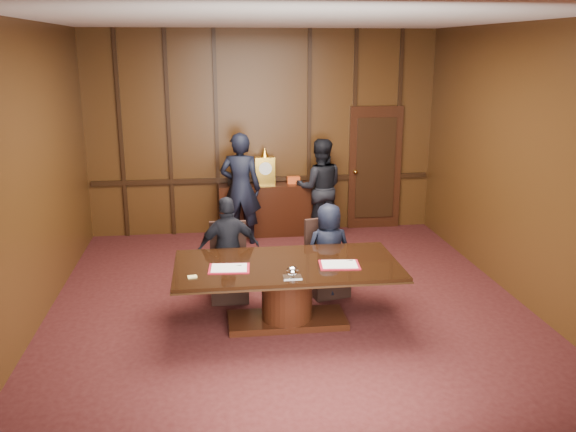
% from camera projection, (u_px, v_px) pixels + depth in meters
% --- Properties ---
extents(room, '(7.00, 7.04, 3.50)m').
position_uv_depth(room, '(294.00, 173.00, 7.33)').
color(room, black).
rests_on(room, ground).
extents(sideboard, '(1.60, 0.45, 1.54)m').
position_uv_depth(sideboard, '(265.00, 208.00, 10.64)').
color(sideboard, black).
rests_on(sideboard, ground).
extents(conference_table, '(2.62, 1.32, 0.76)m').
position_uv_depth(conference_table, '(287.00, 283.00, 7.15)').
color(conference_table, black).
rests_on(conference_table, ground).
extents(folder_left, '(0.48, 0.36, 0.02)m').
position_uv_depth(folder_left, '(229.00, 268.00, 6.90)').
color(folder_left, maroon).
rests_on(folder_left, conference_table).
extents(folder_right, '(0.49, 0.37, 0.02)m').
position_uv_depth(folder_right, '(339.00, 265.00, 7.02)').
color(folder_right, maroon).
rests_on(folder_right, conference_table).
extents(inkstand, '(0.20, 0.14, 0.12)m').
position_uv_depth(inkstand, '(292.00, 273.00, 6.64)').
color(inkstand, white).
rests_on(inkstand, conference_table).
extents(notepad, '(0.11, 0.09, 0.01)m').
position_uv_depth(notepad, '(192.00, 277.00, 6.65)').
color(notepad, '#E4CB6F').
rests_on(notepad, conference_table).
extents(chair_left, '(0.48, 0.48, 0.99)m').
position_uv_depth(chair_left, '(229.00, 277.00, 7.97)').
color(chair_left, black).
rests_on(chair_left, ground).
extents(chair_right, '(0.58, 0.58, 0.99)m').
position_uv_depth(chair_right, '(326.00, 272.00, 8.12)').
color(chair_right, black).
rests_on(chair_right, ground).
extents(signatory_left, '(0.85, 0.46, 1.38)m').
position_uv_depth(signatory_left, '(229.00, 250.00, 7.79)').
color(signatory_left, black).
rests_on(signatory_left, ground).
extents(signatory_right, '(0.65, 0.47, 1.25)m').
position_uv_depth(signatory_right, '(328.00, 250.00, 7.96)').
color(signatory_right, black).
rests_on(signatory_right, ground).
extents(witness_left, '(0.75, 0.57, 1.86)m').
position_uv_depth(witness_left, '(241.00, 189.00, 10.08)').
color(witness_left, black).
rests_on(witness_left, ground).
extents(witness_right, '(0.89, 0.72, 1.70)m').
position_uv_depth(witness_right, '(320.00, 188.00, 10.49)').
color(witness_right, black).
rests_on(witness_right, ground).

